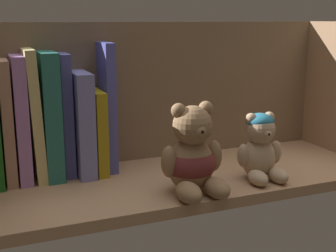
# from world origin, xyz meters

# --- Properties ---
(shelf_board) EXTENTS (0.74, 0.26, 0.02)m
(shelf_board) POSITION_xyz_m (0.00, 0.00, 0.01)
(shelf_board) COLOR #A87F5B
(shelf_board) RESTS_ON ground
(shelf_back_panel) EXTENTS (0.77, 0.01, 0.31)m
(shelf_back_panel) POSITION_xyz_m (0.00, 0.14, 0.15)
(shelf_back_panel) COLOR #7E654B
(shelf_back_panel) RESTS_ON ground
(book_1) EXTENTS (0.02, 0.12, 0.22)m
(book_1) POSITION_xyz_m (-0.31, 0.11, 0.13)
(book_1) COLOR #A87C64
(book_1) RESTS_ON shelf_board
(book_2) EXTENTS (0.02, 0.12, 0.23)m
(book_2) POSITION_xyz_m (-0.29, 0.11, 0.14)
(book_2) COLOR #AA77C1
(book_2) RESTS_ON shelf_board
(book_3) EXTENTS (0.03, 0.12, 0.24)m
(book_3) POSITION_xyz_m (-0.27, 0.11, 0.14)
(book_3) COLOR #CEC17D
(book_3) RESTS_ON shelf_board
(book_4) EXTENTS (0.03, 0.13, 0.23)m
(book_4) POSITION_xyz_m (-0.24, 0.11, 0.14)
(book_4) COLOR #266B63
(book_4) RESTS_ON shelf_board
(book_5) EXTENTS (0.02, 0.09, 0.23)m
(book_5) POSITION_xyz_m (-0.21, 0.11, 0.14)
(book_5) COLOR #494C8F
(book_5) RESTS_ON shelf_board
(book_6) EXTENTS (0.03, 0.14, 0.20)m
(book_6) POSITION_xyz_m (-0.18, 0.11, 0.12)
(book_6) COLOR #787BC2
(book_6) RESTS_ON shelf_board
(book_7) EXTENTS (0.02, 0.13, 0.16)m
(book_7) POSITION_xyz_m (-0.15, 0.11, 0.10)
(book_7) COLOR #A38D18
(book_7) RESTS_ON shelf_board
(book_8) EXTENTS (0.02, 0.10, 0.25)m
(book_8) POSITION_xyz_m (-0.13, 0.11, 0.14)
(book_8) COLOR #5054B3
(book_8) RESTS_ON shelf_board
(teddy_bear_larger) EXTENTS (0.11, 0.12, 0.16)m
(teddy_bear_larger) POSITION_xyz_m (-0.03, -0.08, 0.08)
(teddy_bear_larger) COLOR #93704C
(teddy_bear_larger) RESTS_ON shelf_board
(teddy_bear_smaller) EXTENTS (0.09, 0.09, 0.13)m
(teddy_bear_smaller) POSITION_xyz_m (0.12, -0.07, 0.08)
(teddy_bear_smaller) COLOR tan
(teddy_bear_smaller) RESTS_ON shelf_board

